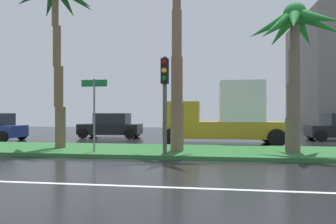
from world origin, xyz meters
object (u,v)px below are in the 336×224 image
(palm_tree_centre_left, at_px, (56,8))
(traffic_signal_median_right, at_px, (165,87))
(street_name_sign, at_px, (94,105))
(car_in_traffic_second, at_px, (111,126))
(box_truck_lead, at_px, (223,116))
(palm_tree_centre_right, at_px, (294,38))

(palm_tree_centre_left, bearing_deg, traffic_signal_median_right, -16.64)
(street_name_sign, relative_size, car_in_traffic_second, 0.70)
(palm_tree_centre_left, xyz_separation_m, box_truck_lead, (7.82, 4.04, -5.07))
(palm_tree_centre_left, bearing_deg, box_truck_lead, 27.33)
(traffic_signal_median_right, xyz_separation_m, car_in_traffic_second, (-5.18, 8.92, -1.90))
(palm_tree_centre_left, distance_m, street_name_sign, 5.22)
(palm_tree_centre_right, xyz_separation_m, traffic_signal_median_right, (-5.13, -1.45, -2.09))
(palm_tree_centre_left, distance_m, traffic_signal_median_right, 6.79)
(palm_tree_centre_right, xyz_separation_m, street_name_sign, (-8.15, -0.98, -2.74))
(street_name_sign, bearing_deg, palm_tree_centre_left, 154.08)
(box_truck_lead, bearing_deg, palm_tree_centre_right, 122.38)
(street_name_sign, height_order, box_truck_lead, box_truck_lead)
(palm_tree_centre_left, distance_m, car_in_traffic_second, 9.34)
(palm_tree_centre_right, height_order, traffic_signal_median_right, palm_tree_centre_right)
(street_name_sign, distance_m, car_in_traffic_second, 8.82)
(traffic_signal_median_right, bearing_deg, box_truck_lead, 66.27)
(traffic_signal_median_right, bearing_deg, car_in_traffic_second, 120.14)
(palm_tree_centre_left, relative_size, traffic_signal_median_right, 2.14)
(car_in_traffic_second, bearing_deg, palm_tree_centre_left, 88.77)
(car_in_traffic_second, bearing_deg, street_name_sign, 104.36)
(car_in_traffic_second, bearing_deg, palm_tree_centre_right, 144.06)
(car_in_traffic_second, height_order, box_truck_lead, box_truck_lead)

